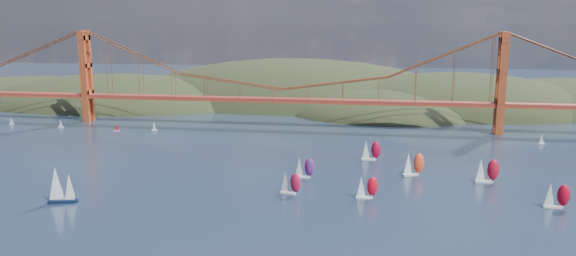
{
  "coord_description": "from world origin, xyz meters",
  "views": [
    {
      "loc": [
        53.49,
        -135.55,
        61.68
      ],
      "look_at": [
        17.81,
        90.0,
        17.16
      ],
      "focal_mm": 35.0,
      "sensor_mm": 36.0,
      "label": 1
    }
  ],
  "objects_px": {
    "sloop_navy": "(60,185)",
    "racer_4": "(487,170)",
    "racer_1": "(367,187)",
    "racer_0": "(290,183)",
    "racer_2": "(556,195)",
    "racer_rwb": "(304,167)",
    "racer_5": "(371,150)",
    "racer_3": "(413,164)"
  },
  "relations": [
    {
      "from": "sloop_navy",
      "to": "racer_4",
      "type": "xyz_separation_m",
      "value": [
        147.67,
        47.8,
        -1.31
      ]
    },
    {
      "from": "racer_1",
      "to": "racer_0",
      "type": "bearing_deg",
      "value": 168.28
    },
    {
      "from": "racer_0",
      "to": "racer_2",
      "type": "distance_m",
      "value": 89.28
    },
    {
      "from": "racer_1",
      "to": "racer_rwb",
      "type": "distance_m",
      "value": 33.21
    },
    {
      "from": "sloop_navy",
      "to": "racer_1",
      "type": "bearing_deg",
      "value": -4.17
    },
    {
      "from": "racer_5",
      "to": "racer_2",
      "type": "bearing_deg",
      "value": -42.97
    },
    {
      "from": "racer_2",
      "to": "racer_rwb",
      "type": "distance_m",
      "value": 89.9
    },
    {
      "from": "racer_3",
      "to": "racer_rwb",
      "type": "relative_size",
      "value": 1.12
    },
    {
      "from": "racer_rwb",
      "to": "racer_1",
      "type": "bearing_deg",
      "value": -35.86
    },
    {
      "from": "sloop_navy",
      "to": "racer_5",
      "type": "bearing_deg",
      "value": 20.43
    },
    {
      "from": "racer_2",
      "to": "sloop_navy",
      "type": "bearing_deg",
      "value": -170.08
    },
    {
      "from": "racer_1",
      "to": "racer_5",
      "type": "xyz_separation_m",
      "value": [
        0.71,
        54.69,
        0.44
      ]
    },
    {
      "from": "racer_3",
      "to": "racer_2",
      "type": "bearing_deg",
      "value": -57.51
    },
    {
      "from": "racer_4",
      "to": "racer_5",
      "type": "xyz_separation_m",
      "value": [
        -44.23,
        28.13,
        -0.31
      ]
    },
    {
      "from": "sloop_navy",
      "to": "racer_0",
      "type": "height_order",
      "value": "sloop_navy"
    },
    {
      "from": "racer_3",
      "to": "racer_rwb",
      "type": "xyz_separation_m",
      "value": [
        -42.67,
        -10.1,
        -0.53
      ]
    },
    {
      "from": "racer_1",
      "to": "racer_4",
      "type": "relative_size",
      "value": 0.85
    },
    {
      "from": "racer_2",
      "to": "racer_3",
      "type": "bearing_deg",
      "value": 146.27
    },
    {
      "from": "racer_0",
      "to": "racer_5",
      "type": "distance_m",
      "value": 60.82
    },
    {
      "from": "racer_0",
      "to": "racer_4",
      "type": "bearing_deg",
      "value": 34.09
    },
    {
      "from": "racer_1",
      "to": "racer_5",
      "type": "height_order",
      "value": "racer_5"
    },
    {
      "from": "racer_2",
      "to": "racer_rwb",
      "type": "bearing_deg",
      "value": 168.16
    },
    {
      "from": "racer_2",
      "to": "racer_5",
      "type": "height_order",
      "value": "racer_5"
    },
    {
      "from": "racer_2",
      "to": "racer_3",
      "type": "xyz_separation_m",
      "value": [
        -44.31,
        32.83,
        0.41
      ]
    },
    {
      "from": "racer_5",
      "to": "racer_rwb",
      "type": "relative_size",
      "value": 1.07
    },
    {
      "from": "racer_5",
      "to": "racer_rwb",
      "type": "xyz_separation_m",
      "value": [
        -25.51,
        -32.61,
        -0.29
      ]
    },
    {
      "from": "racer_0",
      "to": "racer_3",
      "type": "height_order",
      "value": "racer_3"
    },
    {
      "from": "racer_1",
      "to": "racer_2",
      "type": "bearing_deg",
      "value": -11.05
    },
    {
      "from": "racer_1",
      "to": "racer_2",
      "type": "distance_m",
      "value": 62.18
    },
    {
      "from": "racer_0",
      "to": "racer_4",
      "type": "relative_size",
      "value": 0.87
    },
    {
      "from": "racer_1",
      "to": "racer_2",
      "type": "height_order",
      "value": "racer_2"
    },
    {
      "from": "sloop_navy",
      "to": "racer_3",
      "type": "relative_size",
      "value": 1.38
    },
    {
      "from": "racer_4",
      "to": "racer_0",
      "type": "bearing_deg",
      "value": -166.57
    },
    {
      "from": "sloop_navy",
      "to": "racer_1",
      "type": "xyz_separation_m",
      "value": [
        102.74,
        21.24,
        -2.06
      ]
    },
    {
      "from": "racer_0",
      "to": "racer_2",
      "type": "bearing_deg",
      "value": 13.47
    },
    {
      "from": "racer_1",
      "to": "racer_5",
      "type": "bearing_deg",
      "value": 78.81
    },
    {
      "from": "sloop_navy",
      "to": "racer_2",
      "type": "relative_size",
      "value": 1.5
    },
    {
      "from": "sloop_navy",
      "to": "racer_2",
      "type": "distance_m",
      "value": 166.21
    },
    {
      "from": "racer_4",
      "to": "racer_rwb",
      "type": "bearing_deg",
      "value": 177.29
    },
    {
      "from": "sloop_navy",
      "to": "racer_2",
      "type": "height_order",
      "value": "sloop_navy"
    },
    {
      "from": "sloop_navy",
      "to": "racer_1",
      "type": "height_order",
      "value": "sloop_navy"
    },
    {
      "from": "racer_2",
      "to": "racer_rwb",
      "type": "height_order",
      "value": "racer_2"
    }
  ]
}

